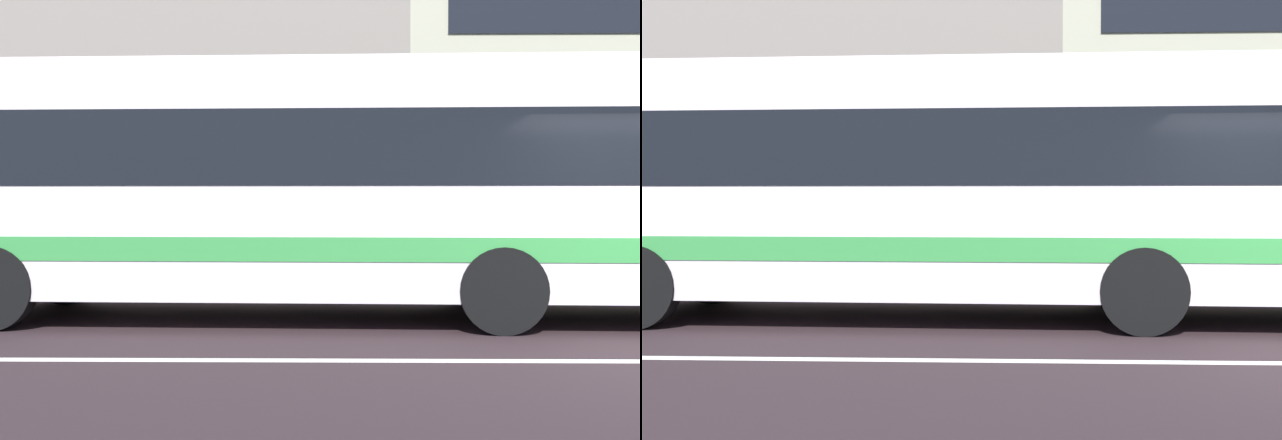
{
  "view_description": "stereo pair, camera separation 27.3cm",
  "coord_description": "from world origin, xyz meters",
  "views": [
    {
      "loc": [
        -3.49,
        -7.45,
        1.56
      ],
      "look_at": [
        -3.63,
        2.49,
        1.27
      ],
      "focal_mm": 44.12,
      "sensor_mm": 36.0,
      "label": 1
    },
    {
      "loc": [
        -3.22,
        -7.44,
        1.56
      ],
      "look_at": [
        -3.63,
        2.49,
        1.27
      ],
      "focal_mm": 44.12,
      "sensor_mm": 36.0,
      "label": 2
    }
  ],
  "objects": [
    {
      "name": "apartment_block_left",
      "position": [
        -13.48,
        16.54,
        6.85
      ],
      "size": [
        23.73,
        10.6,
        13.7
      ],
      "color": "gray",
      "rests_on": "ground_plane"
    },
    {
      "name": "transit_bus",
      "position": [
        -2.27,
        2.66,
        1.77
      ],
      "size": [
        12.42,
        2.97,
        3.21
      ],
      "color": "silver",
      "rests_on": "ground_plane"
    }
  ]
}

